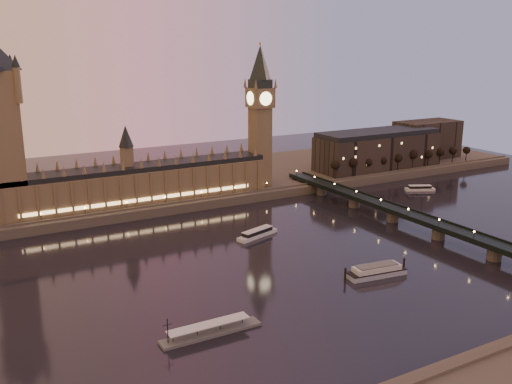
# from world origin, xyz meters

# --- Properties ---
(ground) EXTENTS (700.00, 700.00, 0.00)m
(ground) POSITION_xyz_m (0.00, 0.00, 0.00)
(ground) COLOR black
(ground) RESTS_ON ground
(far_embankment) EXTENTS (560.00, 130.00, 6.00)m
(far_embankment) POSITION_xyz_m (30.00, 165.00, 3.00)
(far_embankment) COLOR #423D35
(far_embankment) RESTS_ON ground
(palace_of_westminster) EXTENTS (180.00, 26.62, 52.00)m
(palace_of_westminster) POSITION_xyz_m (-40.12, 120.99, 21.71)
(palace_of_westminster) COLOR brown
(palace_of_westminster) RESTS_ON ground
(big_ben) EXTENTS (17.68, 17.68, 104.00)m
(big_ben) POSITION_xyz_m (53.99, 120.99, 63.95)
(big_ben) COLOR brown
(big_ben) RESTS_ON ground
(westminster_bridge) EXTENTS (13.20, 260.00, 15.30)m
(westminster_bridge) POSITION_xyz_m (91.61, 0.00, 5.52)
(westminster_bridge) COLOR black
(westminster_bridge) RESTS_ON ground
(city_block) EXTENTS (155.00, 45.00, 34.00)m
(city_block) POSITION_xyz_m (194.94, 130.93, 22.24)
(city_block) COLOR black
(city_block) RESTS_ON ground
(bare_tree_0) EXTENTS (6.79, 6.79, 13.81)m
(bare_tree_0) POSITION_xyz_m (114.35, 109.00, 16.33)
(bare_tree_0) COLOR black
(bare_tree_0) RESTS_ON ground
(bare_tree_1) EXTENTS (6.79, 6.79, 13.81)m
(bare_tree_1) POSITION_xyz_m (130.63, 109.00, 16.33)
(bare_tree_1) COLOR black
(bare_tree_1) RESTS_ON ground
(bare_tree_2) EXTENTS (6.79, 6.79, 13.81)m
(bare_tree_2) POSITION_xyz_m (146.92, 109.00, 16.33)
(bare_tree_2) COLOR black
(bare_tree_2) RESTS_ON ground
(bare_tree_3) EXTENTS (6.79, 6.79, 13.81)m
(bare_tree_3) POSITION_xyz_m (163.21, 109.00, 16.33)
(bare_tree_3) COLOR black
(bare_tree_3) RESTS_ON ground
(bare_tree_4) EXTENTS (6.79, 6.79, 13.81)m
(bare_tree_4) POSITION_xyz_m (179.50, 109.00, 16.33)
(bare_tree_4) COLOR black
(bare_tree_4) RESTS_ON ground
(bare_tree_5) EXTENTS (6.79, 6.79, 13.81)m
(bare_tree_5) POSITION_xyz_m (195.79, 109.00, 16.33)
(bare_tree_5) COLOR black
(bare_tree_5) RESTS_ON ground
(bare_tree_6) EXTENTS (6.79, 6.79, 13.81)m
(bare_tree_6) POSITION_xyz_m (212.08, 109.00, 16.33)
(bare_tree_6) COLOR black
(bare_tree_6) RESTS_ON ground
(bare_tree_7) EXTENTS (6.79, 6.79, 13.81)m
(bare_tree_7) POSITION_xyz_m (228.37, 109.00, 16.33)
(bare_tree_7) COLOR black
(bare_tree_7) RESTS_ON ground
(bare_tree_8) EXTENTS (6.79, 6.79, 13.81)m
(bare_tree_8) POSITION_xyz_m (244.66, 109.00, 16.33)
(bare_tree_8) COLOR black
(bare_tree_8) RESTS_ON ground
(bare_tree_9) EXTENTS (6.79, 6.79, 13.81)m
(bare_tree_9) POSITION_xyz_m (260.95, 109.00, 16.33)
(bare_tree_9) COLOR black
(bare_tree_9) RESTS_ON ground
(cruise_boat_a) EXTENTS (28.95, 14.69, 4.55)m
(cruise_boat_a) POSITION_xyz_m (3.26, 35.35, 2.00)
(cruise_boat_a) COLOR silver
(cruise_boat_a) RESTS_ON ground
(cruise_boat_b) EXTENTS (22.58, 14.87, 4.14)m
(cruise_boat_b) POSITION_xyz_m (164.36, 67.89, 1.82)
(cruise_boat_b) COLOR silver
(cruise_boat_b) RESTS_ON ground
(moored_barge) EXTENTS (34.06, 12.01, 6.29)m
(moored_barge) POSITION_xyz_m (24.74, -43.34, 2.66)
(moored_barge) COLOR #939FBC
(moored_barge) RESTS_ON ground
(pontoon_pier) EXTENTS (40.98, 6.83, 10.93)m
(pontoon_pier) POSITION_xyz_m (-69.17, -55.97, 1.18)
(pontoon_pier) COLOR #595B5E
(pontoon_pier) RESTS_ON ground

